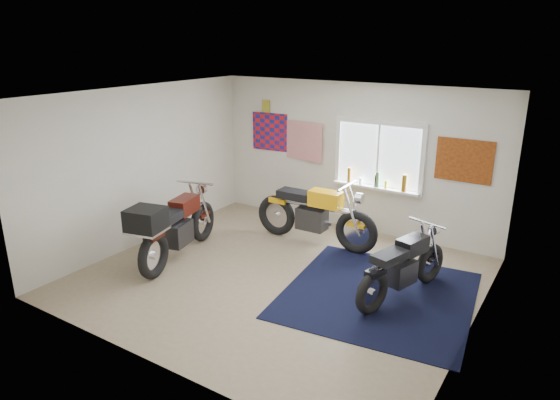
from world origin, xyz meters
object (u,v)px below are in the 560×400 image
Objects in this scene: navy_rug at (378,294)px; maroon_tourer at (173,227)px; yellow_triumph at (314,215)px; black_chrome_bike at (403,268)px.

maroon_tourer is at bearing -167.11° from navy_rug.
yellow_triumph is 1.03× the size of maroon_tourer.
yellow_triumph is at bearing 78.66° from black_chrome_bike.
yellow_triumph reaches higher than navy_rug.
maroon_tourer is (-3.46, -0.86, 0.16)m from black_chrome_bike.
maroon_tourer is (-3.18, -0.73, 0.59)m from navy_rug.
black_chrome_bike reaches higher than navy_rug.
black_chrome_bike is at bearing -89.05° from maroon_tourer.
black_chrome_bike is (0.28, 0.13, 0.43)m from navy_rug.
navy_rug is 1.38× the size of black_chrome_bike.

